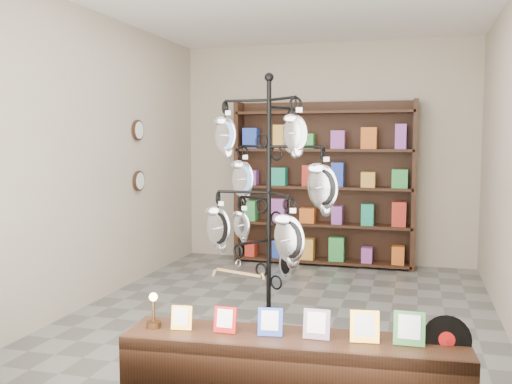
% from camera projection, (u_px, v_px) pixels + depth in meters
% --- Properties ---
extents(ground, '(5.00, 5.00, 0.00)m').
position_uv_depth(ground, '(285.00, 313.00, 5.58)').
color(ground, slate).
rests_on(ground, ground).
extents(room_envelope, '(5.00, 5.00, 5.00)m').
position_uv_depth(room_envelope, '(286.00, 123.00, 5.41)').
color(room_envelope, '#B5A592').
rests_on(room_envelope, ground).
extents(display_tree, '(1.22, 1.22, 2.20)m').
position_uv_depth(display_tree, '(269.00, 193.00, 4.46)').
color(display_tree, black).
rests_on(display_tree, ground).
extents(front_shelf, '(2.09, 0.58, 0.73)m').
position_uv_depth(front_shelf, '(293.00, 377.00, 3.45)').
color(front_shelf, black).
rests_on(front_shelf, ground).
extents(back_shelving, '(2.42, 0.36, 2.20)m').
position_uv_depth(back_shelving, '(323.00, 189.00, 7.68)').
color(back_shelving, black).
rests_on(back_shelving, ground).
extents(wall_clocks, '(0.03, 0.24, 0.84)m').
position_uv_depth(wall_clocks, '(138.00, 156.00, 6.74)').
color(wall_clocks, black).
rests_on(wall_clocks, ground).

